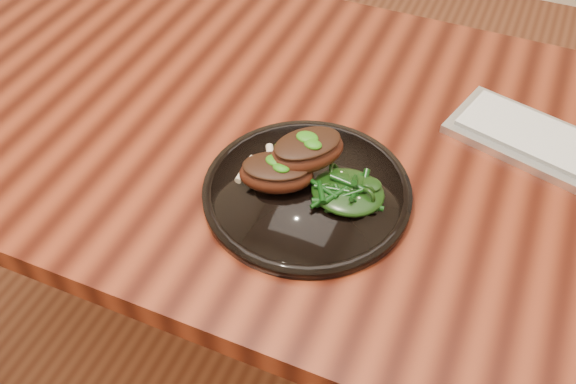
% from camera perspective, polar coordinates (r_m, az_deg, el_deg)
% --- Properties ---
extents(desk, '(1.60, 0.80, 0.75)m').
position_cam_1_polar(desk, '(1.09, 3.03, 2.09)').
color(desk, black).
rests_on(desk, ground).
extents(plate, '(0.30, 0.30, 0.02)m').
position_cam_1_polar(plate, '(0.92, 1.69, 0.04)').
color(plate, black).
rests_on(plate, desk).
extents(lamb_chop_front, '(0.12, 0.10, 0.05)m').
position_cam_1_polar(lamb_chop_front, '(0.91, -1.08, 1.74)').
color(lamb_chop_front, '#3A150B').
rests_on(lamb_chop_front, plate).
extents(lamb_chop_back, '(0.13, 0.13, 0.05)m').
position_cam_1_polar(lamb_chop_back, '(0.91, 1.67, 3.72)').
color(lamb_chop_back, '#3A150B').
rests_on(lamb_chop_back, plate).
extents(herb_smear, '(0.08, 0.05, 0.01)m').
position_cam_1_polar(herb_smear, '(0.97, 1.07, 3.62)').
color(herb_smear, '#134E08').
rests_on(herb_smear, plate).
extents(greens_heap, '(0.10, 0.10, 0.04)m').
position_cam_1_polar(greens_heap, '(0.90, 5.36, 0.31)').
color(greens_heap, black).
rests_on(greens_heap, plate).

